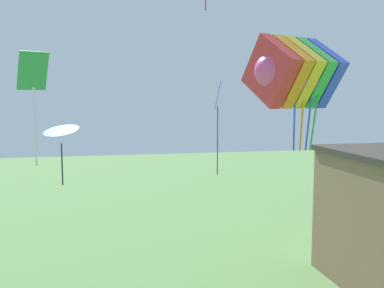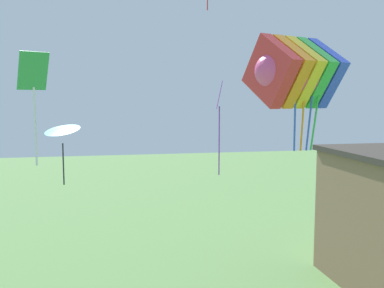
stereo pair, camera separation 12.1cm
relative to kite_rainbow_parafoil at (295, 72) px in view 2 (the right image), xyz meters
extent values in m
ellipsoid|color=#E54C8C|center=(0.00, 0.00, 0.00)|extent=(3.28, 2.89, 2.08)
cube|color=red|center=(-0.87, -0.32, 0.00)|extent=(1.08, 2.12, 2.11)
cube|color=orange|center=(-0.44, -0.16, 0.00)|extent=(1.08, 2.12, 2.11)
cube|color=yellow|center=(0.00, 0.00, 0.00)|extent=(1.08, 2.12, 2.11)
cube|color=green|center=(0.44, 0.16, 0.00)|extent=(1.08, 2.12, 2.11)
cube|color=blue|center=(0.87, 0.32, 0.00)|extent=(1.08, 2.12, 2.11)
cylinder|color=blue|center=(-0.07, -0.24, -1.49)|extent=(0.17, 0.28, 1.61)
cylinder|color=orange|center=(0.17, -0.24, -1.49)|extent=(0.09, 0.28, 1.61)
cylinder|color=blue|center=(0.39, -0.22, -1.49)|extent=(0.09, 0.28, 1.61)
cylinder|color=green|center=(0.58, -0.17, -1.49)|extent=(0.17, 0.28, 1.61)
cube|color=purple|center=(-0.66, 6.02, -0.61)|extent=(0.46, 0.90, 1.18)
cylinder|color=purple|center=(-0.66, 6.02, -2.58)|extent=(0.05, 0.05, 2.97)
cube|color=green|center=(-7.14, -0.45, -0.09)|extent=(0.82, 0.68, 0.92)
cylinder|color=white|center=(-7.14, -0.45, -1.47)|extent=(0.05, 0.05, 1.97)
cone|color=#2DB2C6|center=(-6.88, 3.34, -1.79)|extent=(1.65, 1.64, 0.41)
cylinder|color=#2D2D33|center=(-6.88, 3.34, -3.00)|extent=(0.05, 0.05, 1.45)
camera|label=1|loc=(-5.48, -11.70, -0.77)|focal=40.00mm
camera|label=2|loc=(-5.36, -11.72, -0.77)|focal=40.00mm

